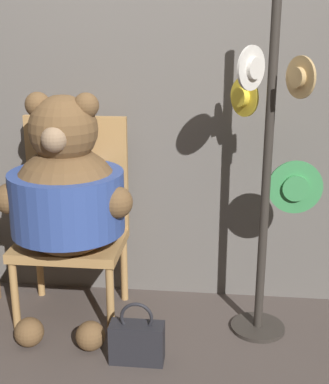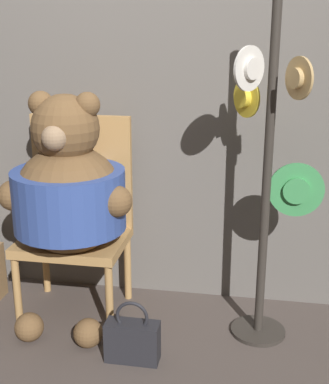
{
  "view_description": "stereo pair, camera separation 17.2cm",
  "coord_description": "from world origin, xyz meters",
  "px_view_note": "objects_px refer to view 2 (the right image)",
  "views": [
    {
      "loc": [
        0.34,
        -2.31,
        1.53
      ],
      "look_at": [
        0.07,
        0.19,
        0.74
      ],
      "focal_mm": 50.0,
      "sensor_mm": 36.0,
      "label": 1
    },
    {
      "loc": [
        0.51,
        -2.28,
        1.53
      ],
      "look_at": [
        0.07,
        0.19,
        0.74
      ],
      "focal_mm": 50.0,
      "sensor_mm": 36.0,
      "label": 2
    }
  ],
  "objects_px": {
    "teddy_bear": "(68,193)",
    "hat_display_rack": "(269,181)",
    "handbag_on_ground": "(132,340)",
    "chair": "(78,213)"
  },
  "relations": [
    {
      "from": "chair",
      "to": "hat_display_rack",
      "type": "xyz_separation_m",
      "value": [
        1.01,
        -0.15,
        0.27
      ]
    },
    {
      "from": "teddy_bear",
      "to": "hat_display_rack",
      "type": "distance_m",
      "value": 1.0
    },
    {
      "from": "teddy_bear",
      "to": "handbag_on_ground",
      "type": "height_order",
      "value": "teddy_bear"
    },
    {
      "from": "teddy_bear",
      "to": "handbag_on_ground",
      "type": "relative_size",
      "value": 3.95
    },
    {
      "from": "chair",
      "to": "handbag_on_ground",
      "type": "xyz_separation_m",
      "value": [
        0.42,
        -0.49,
        -0.44
      ]
    },
    {
      "from": "handbag_on_ground",
      "to": "teddy_bear",
      "type": "bearing_deg",
      "value": 141.35
    },
    {
      "from": "chair",
      "to": "hat_display_rack",
      "type": "bearing_deg",
      "value": -8.39
    },
    {
      "from": "teddy_bear",
      "to": "hat_display_rack",
      "type": "relative_size",
      "value": 0.73
    },
    {
      "from": "chair",
      "to": "handbag_on_ground",
      "type": "height_order",
      "value": "chair"
    },
    {
      "from": "teddy_bear",
      "to": "handbag_on_ground",
      "type": "distance_m",
      "value": 0.79
    }
  ]
}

